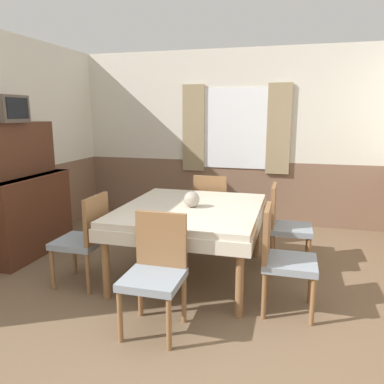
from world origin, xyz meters
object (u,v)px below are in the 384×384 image
Objects in this scene: chair_head_near at (156,269)px; sideboard at (24,199)px; chair_left_near at (85,237)px; tv at (7,109)px; chair_right_far at (285,223)px; chair_head_window at (212,206)px; chair_right_near at (282,256)px; vase at (192,199)px; dining_table at (191,216)px.

chair_head_near is 2.35m from sideboard.
tv is at bearing 69.89° from chair_left_near.
chair_head_window is at bearing -119.84° from chair_right_far.
chair_head_near and chair_right_far have the same top height.
chair_right_near is 0.58× the size of sideboard.
chair_right_near and chair_head_near have the same top height.
tv is at bearing -151.57° from chair_head_window.
chair_right_near is at bearing -27.02° from vase.
chair_right_far is 1.00× the size of chair_left_near.
tv is at bearing -97.83° from chair_right_near.
chair_left_near is at bearing -153.69° from vase.
chair_head_window reaches higher than vase.
chair_head_near is 1.00× the size of chair_left_near.
chair_right_near reaches higher than dining_table.
chair_right_far is at bearing 29.53° from vase.
dining_table is 1.04m from chair_head_near.
chair_right_near is at bearing -90.00° from chair_left_near.
chair_left_near is at bearing -26.50° from sideboard.
chair_right_near is at bearing -10.71° from sideboard.
dining_table is 1.04m from chair_head_window.
chair_head_near is at bearing -90.00° from dining_table.
chair_left_near is 0.58× the size of sideboard.
dining_table is at bearing -117.92° from chair_right_near.
chair_head_near is 5.67× the size of vase.
chair_head_near is 2.57m from tv.
chair_head_window is 5.67× the size of vase.
chair_left_near is at bearing -90.00° from chair_right_near.
chair_right_near is 0.99m from chair_right_far.
chair_left_near is at bearing -29.84° from chair_head_near.
chair_head_window is at bearing -31.47° from chair_left_near.
sideboard is 1.06m from tv.
chair_right_far is at bearing -29.84° from chair_head_window.
chair_head_window is 2.28m from sideboard.
chair_head_near is 1.00× the size of chair_right_far.
sideboard is at bearing -155.24° from chair_head_window.
sideboard reaches higher than chair_head_window.
vase is at bearing -2.74° from sideboard.
dining_table is at bearing -2.04° from sideboard.
dining_table is 1.76× the size of chair_head_near.
chair_left_near is at bearing -62.08° from chair_right_far.
sideboard is 3.94× the size of tv.
sideboard reaches higher than chair_left_near.
chair_right_near is at bearing -150.16° from chair_head_near.
tv is (0.02, -0.16, 1.05)m from sideboard.
tv is at bearing -24.72° from chair_head_near.
chair_head_window is (-0.93, 0.53, 0.00)m from chair_right_far.
chair_head_window is at bearing -148.53° from chair_right_near.
tv is (-2.98, -0.58, 1.22)m from chair_right_far.
chair_right_near and chair_head_window have the same top height.
tv is at bearing -177.68° from dining_table.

